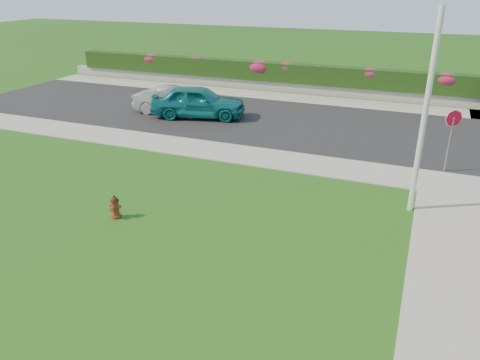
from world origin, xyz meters
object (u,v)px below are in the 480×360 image
at_px(stop_sign, 452,127).
at_px(sedan_silver, 174,101).
at_px(fire_hydrant, 115,207).
at_px(utility_pole, 425,116).
at_px(sedan_teal, 198,102).

bearing_deg(stop_sign, sedan_silver, 159.64).
relative_size(fire_hydrant, utility_pole, 0.12).
relative_size(fire_hydrant, stop_sign, 0.31).
height_order(sedan_teal, sedan_silver, sedan_teal).
bearing_deg(fire_hydrant, stop_sign, 39.49).
bearing_deg(stop_sign, utility_pole, -110.93).
distance_m(sedan_silver, stop_sign, 13.32).
bearing_deg(sedan_teal, utility_pole, -137.49).
xyz_separation_m(fire_hydrant, sedan_silver, (-4.05, 10.57, 0.37)).
bearing_deg(sedan_silver, sedan_teal, -100.15).
bearing_deg(sedan_silver, stop_sign, -109.05).
distance_m(fire_hydrant, utility_pole, 9.10).
xyz_separation_m(sedan_teal, utility_pole, (10.46, -6.70, 2.07)).
height_order(fire_hydrant, sedan_silver, sedan_silver).
xyz_separation_m(sedan_teal, sedan_silver, (-1.48, 0.13, -0.12)).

